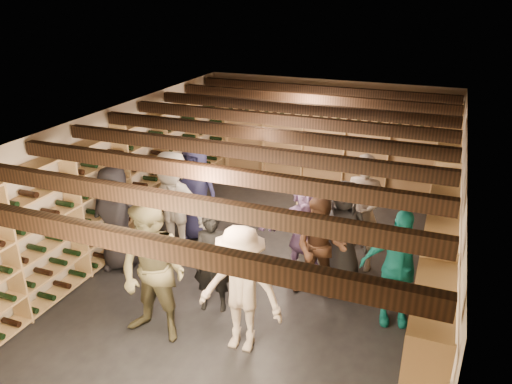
{
  "coord_description": "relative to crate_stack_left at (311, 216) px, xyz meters",
  "views": [
    {
      "loc": [
        2.47,
        -6.6,
        4.28
      ],
      "look_at": [
        -0.2,
        0.2,
        1.23
      ],
      "focal_mm": 35.0,
      "sensor_mm": 36.0,
      "label": 1
    }
  ],
  "objects": [
    {
      "name": "crate_stack_left",
      "position": [
        0.0,
        0.0,
        0.0
      ],
      "size": [
        0.59,
        0.49,
        0.85
      ],
      "rotation": [
        0.0,
        0.0,
        0.38
      ],
      "color": "tan",
      "rests_on": "ground"
    },
    {
      "name": "person_1",
      "position": [
        -0.7,
        -2.57,
        0.33
      ],
      "size": [
        0.63,
        0.5,
        1.5
      ],
      "primitive_type": "imported",
      "rotation": [
        0.0,
        0.0,
        0.29
      ],
      "color": "black",
      "rests_on": "ground"
    },
    {
      "name": "person_9",
      "position": [
        -1.95,
        -1.48,
        0.5
      ],
      "size": [
        1.24,
        0.77,
        1.85
      ],
      "primitive_type": "imported",
      "rotation": [
        0.0,
        0.0,
        0.07
      ],
      "color": "#B3AEA4",
      "rests_on": "ground"
    },
    {
      "name": "crate_stack_right",
      "position": [
        0.84,
        0.23,
        -0.25
      ],
      "size": [
        0.53,
        0.38,
        0.34
      ],
      "rotation": [
        0.0,
        0.0,
        0.1
      ],
      "color": "tan",
      "rests_on": "ground"
    },
    {
      "name": "ceiling",
      "position": [
        -0.44,
        -1.3,
        1.98
      ],
      "size": [
        5.5,
        8.0,
        0.01
      ],
      "primitive_type": "cube",
      "color": "beige",
      "rests_on": "walls"
    },
    {
      "name": "wine_rack_back",
      "position": [
        -0.44,
        2.53,
        0.65
      ],
      "size": [
        4.7,
        0.3,
        2.15
      ],
      "color": "#A77E51",
      "rests_on": "ground"
    },
    {
      "name": "ground",
      "position": [
        -0.44,
        -1.3,
        -0.42
      ],
      "size": [
        8.0,
        8.0,
        0.0
      ],
      "primitive_type": "plane",
      "color": "black",
      "rests_on": "ground"
    },
    {
      "name": "person_12",
      "position": [
        0.78,
        -1.18,
        0.4
      ],
      "size": [
        0.89,
        0.67,
        1.65
      ],
      "primitive_type": "imported",
      "rotation": [
        0.0,
        0.0,
        0.2
      ],
      "color": "#2F2F34",
      "rests_on": "ground"
    },
    {
      "name": "walls",
      "position": [
        -0.44,
        -1.3,
        0.78
      ],
      "size": [
        5.52,
        8.02,
        2.4
      ],
      "color": "#B9A790",
      "rests_on": "ground"
    },
    {
      "name": "crate_loose",
      "position": [
        -0.23,
        1.31,
        -0.34
      ],
      "size": [
        0.59,
        0.5,
        0.17
      ],
      "primitive_type": "cube",
      "rotation": [
        0.0,
        0.0,
        0.42
      ],
      "color": "tan",
      "rests_on": "ground"
    },
    {
      "name": "wine_rack_left",
      "position": [
        -3.01,
        -1.3,
        0.65
      ],
      "size": [
        0.32,
        7.5,
        2.15
      ],
      "color": "#A77E51",
      "rests_on": "ground"
    },
    {
      "name": "person_8",
      "position": [
        0.6,
        -1.73,
        0.37
      ],
      "size": [
        0.81,
        0.65,
        1.58
      ],
      "primitive_type": "imported",
      "rotation": [
        0.0,
        0.0,
        0.06
      ],
      "color": "#4E3020",
      "rests_on": "ground"
    },
    {
      "name": "person_0",
      "position": [
        -2.62,
        -2.1,
        0.44
      ],
      "size": [
        0.92,
        0.68,
        1.73
      ],
      "primitive_type": "imported",
      "rotation": [
        0.0,
        0.0,
        0.16
      ],
      "color": "black",
      "rests_on": "ground"
    },
    {
      "name": "person_7",
      "position": [
        1.0,
        -0.68,
        0.53
      ],
      "size": [
        0.73,
        0.52,
        1.9
      ],
      "primitive_type": "imported",
      "rotation": [
        0.0,
        0.0,
        -0.09
      ],
      "color": "gray",
      "rests_on": "ground"
    },
    {
      "name": "ceiling_joists",
      "position": [
        -0.44,
        -1.3,
        1.84
      ],
      "size": [
        5.4,
        7.12,
        0.18
      ],
      "color": "black",
      "rests_on": "ground"
    },
    {
      "name": "person_11",
      "position": [
        0.22,
        -1.17,
        0.37
      ],
      "size": [
        1.55,
        0.94,
        1.59
      ],
      "primitive_type": "imported",
      "rotation": [
        0.0,
        0.0,
        0.34
      ],
      "color": "#846199",
      "rests_on": "ground"
    },
    {
      "name": "wine_rack_right",
      "position": [
        2.13,
        -1.3,
        0.65
      ],
      "size": [
        0.32,
        7.5,
        2.15
      ],
      "color": "#A77E51",
      "rests_on": "ground"
    },
    {
      "name": "person_2",
      "position": [
        -1.11,
        -3.4,
        0.53
      ],
      "size": [
        0.96,
        0.77,
        1.9
      ],
      "primitive_type": "imported",
      "rotation": [
        0.0,
        0.0,
        -0.05
      ],
      "color": "brown",
      "rests_on": "ground"
    },
    {
      "name": "person_6",
      "position": [
        -1.92,
        -0.73,
        0.45
      ],
      "size": [
        0.88,
        0.59,
        1.76
      ],
      "primitive_type": "imported",
      "rotation": [
        0.0,
        0.0,
        -0.03
      ],
      "color": "#1F2045",
      "rests_on": "ground"
    },
    {
      "name": "person_3",
      "position": [
        -0.02,
        -3.19,
        0.42
      ],
      "size": [
        1.1,
        0.64,
        1.69
      ],
      "primitive_type": "imported",
      "rotation": [
        0.0,
        0.0,
        0.01
      ],
      "color": "#C8B099",
      "rests_on": "ground"
    },
    {
      "name": "person_4",
      "position": [
        1.69,
        -1.94,
        0.41
      ],
      "size": [
        1.05,
        0.63,
        1.67
      ],
      "primitive_type": "imported",
      "rotation": [
        0.0,
        0.0,
        0.25
      ],
      "color": "#137973",
      "rests_on": "ground"
    }
  ]
}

